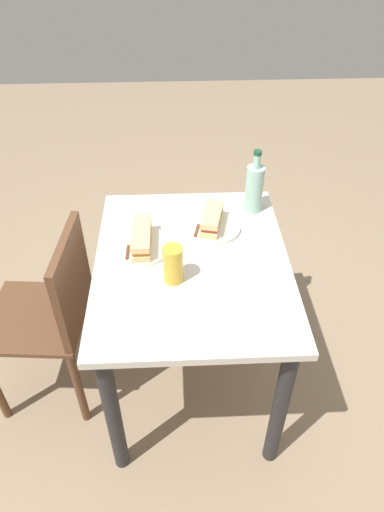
# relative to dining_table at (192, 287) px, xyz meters

# --- Properties ---
(ground_plane) EXTENTS (8.00, 8.00, 0.00)m
(ground_plane) POSITION_rel_dining_table_xyz_m (0.00, 0.00, -0.61)
(ground_plane) COLOR #8C755B
(dining_table) EXTENTS (0.93, 0.74, 0.76)m
(dining_table) POSITION_rel_dining_table_xyz_m (0.00, 0.00, 0.00)
(dining_table) COLOR beige
(dining_table) RESTS_ON ground
(chair_far) EXTENTS (0.43, 0.43, 0.88)m
(chair_far) POSITION_rel_dining_table_xyz_m (-0.01, 0.57, -0.11)
(chair_far) COLOR brown
(chair_far) RESTS_ON ground
(plate_near) EXTENTS (0.24, 0.24, 0.01)m
(plate_near) POSITION_rel_dining_table_xyz_m (0.08, 0.19, 0.15)
(plate_near) COLOR silver
(plate_near) RESTS_ON dining_table
(baguette_sandwich_near) EXTENTS (0.22, 0.07, 0.07)m
(baguette_sandwich_near) POSITION_rel_dining_table_xyz_m (0.08, 0.19, 0.19)
(baguette_sandwich_near) COLOR #DBB77A
(baguette_sandwich_near) RESTS_ON plate_near
(knife_near) EXTENTS (0.18, 0.01, 0.01)m
(knife_near) POSITION_rel_dining_table_xyz_m (0.07, 0.25, 0.16)
(knife_near) COLOR silver
(knife_near) RESTS_ON plate_near
(plate_far) EXTENTS (0.24, 0.24, 0.01)m
(plate_far) POSITION_rel_dining_table_xyz_m (0.20, -0.09, 0.15)
(plate_far) COLOR silver
(plate_far) RESTS_ON dining_table
(baguette_sandwich_far) EXTENTS (0.20, 0.11, 0.07)m
(baguette_sandwich_far) POSITION_rel_dining_table_xyz_m (0.20, -0.09, 0.19)
(baguette_sandwich_far) COLOR #DBB77A
(baguette_sandwich_far) RESTS_ON plate_far
(knife_far) EXTENTS (0.18, 0.05, 0.01)m
(knife_far) POSITION_rel_dining_table_xyz_m (0.20, -0.04, 0.16)
(knife_far) COLOR silver
(knife_far) RESTS_ON plate_far
(water_bottle) EXTENTS (0.08, 0.08, 0.28)m
(water_bottle) POSITION_rel_dining_table_xyz_m (0.32, -0.28, 0.25)
(water_bottle) COLOR #99C6B7
(water_bottle) RESTS_ON dining_table
(beer_glass) EXTENTS (0.07, 0.07, 0.15)m
(beer_glass) POSITION_rel_dining_table_xyz_m (-0.10, 0.07, 0.22)
(beer_glass) COLOR gold
(beer_glass) RESTS_ON dining_table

